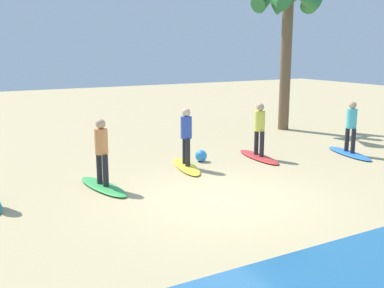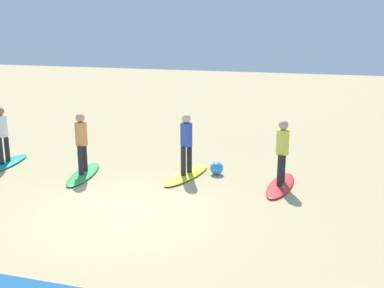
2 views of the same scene
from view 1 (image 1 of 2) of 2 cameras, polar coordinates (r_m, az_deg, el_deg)
The scene contains 11 objects.
ground_plane at distance 10.47m, azimuth 3.73°, elevation -6.92°, with size 60.00×60.00×0.00m, color tan.
surfboard_blue at distance 15.51m, azimuth 19.15°, elevation -1.11°, with size 2.10×0.56×0.09m, color blue.
surfer_blue at distance 15.33m, azimuth 19.40°, elevation 2.50°, with size 0.32×0.45×1.64m.
surfboard_red at distance 14.34m, azimuth 8.38°, elevation -1.60°, with size 2.10×0.56×0.09m, color red.
surfer_red at distance 14.14m, azimuth 8.51°, elevation 2.31°, with size 0.32×0.46×1.64m.
surfboard_yellow at distance 13.08m, azimuth -0.72°, elevation -2.81°, with size 2.10×0.56×0.09m, color yellow.
surfer_yellow at distance 12.86m, azimuth -0.73°, elevation 1.46°, with size 0.32×0.45×1.64m.
surfboard_green at distance 11.43m, azimuth -11.11°, elevation -5.26°, with size 2.10×0.56×0.09m, color green.
surfer_green at distance 11.17m, azimuth -11.31°, elevation -0.40°, with size 0.32×0.46×1.64m.
palm_tree at distance 19.38m, azimuth 11.99°, elevation 16.29°, with size 2.88×3.03×6.14m.
beach_ball at distance 13.75m, azimuth 1.14°, elevation -1.49°, with size 0.36×0.36×0.36m, color #338CE5.
Camera 1 is at (5.41, 8.29, 3.40)m, focal length 42.42 mm.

